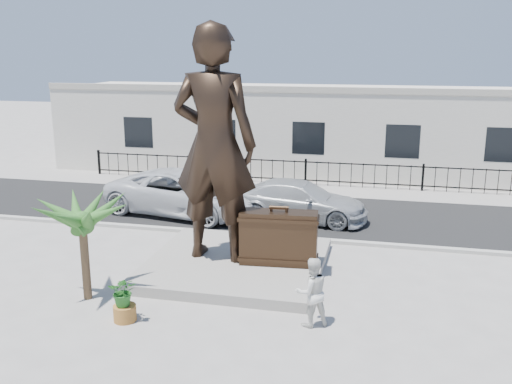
{
  "coord_description": "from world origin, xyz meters",
  "views": [
    {
      "loc": [
        3.71,
        -14.17,
        6.49
      ],
      "look_at": [
        0.0,
        2.0,
        2.3
      ],
      "focal_mm": 40.0,
      "sensor_mm": 36.0,
      "label": 1
    }
  ],
  "objects_px": {
    "statue": "(214,144)",
    "suitcase": "(279,238)",
    "tourist": "(312,292)",
    "car_white": "(183,192)"
  },
  "relations": [
    {
      "from": "car_white",
      "to": "tourist",
      "type": "bearing_deg",
      "value": -132.22
    },
    {
      "from": "suitcase",
      "to": "car_white",
      "type": "xyz_separation_m",
      "value": [
        -4.89,
        5.3,
        -0.21
      ]
    },
    {
      "from": "statue",
      "to": "suitcase",
      "type": "xyz_separation_m",
      "value": [
        1.96,
        -0.12,
        -2.68
      ]
    },
    {
      "from": "suitcase",
      "to": "car_white",
      "type": "distance_m",
      "value": 7.22
    },
    {
      "from": "tourist",
      "to": "car_white",
      "type": "height_order",
      "value": "car_white"
    },
    {
      "from": "statue",
      "to": "suitcase",
      "type": "distance_m",
      "value": 3.32
    },
    {
      "from": "statue",
      "to": "tourist",
      "type": "relative_size",
      "value": 4.05
    },
    {
      "from": "statue",
      "to": "car_white",
      "type": "height_order",
      "value": "statue"
    },
    {
      "from": "tourist",
      "to": "car_white",
      "type": "xyz_separation_m",
      "value": [
        -6.28,
        8.38,
        0.02
      ]
    },
    {
      "from": "tourist",
      "to": "car_white",
      "type": "bearing_deg",
      "value": -82.3
    }
  ]
}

